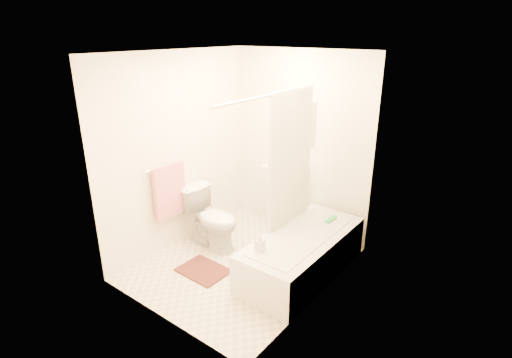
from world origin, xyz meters
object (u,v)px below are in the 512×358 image
Objects in this scene: sink at (285,195)px; bathtub at (302,254)px; toilet at (212,219)px; bath_mat at (203,270)px; soap_bottle at (260,243)px.

sink is 1.12m from bathtub.
sink is (0.47, 0.96, 0.12)m from toilet.
sink reaches higher than bath_mat.
bath_mat is (-0.90, -0.68, -0.22)m from bathtub.
sink is at bearing -22.73° from toilet.
bath_mat is at bearing -144.00° from toilet.
toilet is 1.24m from bathtub.
sink is at bearing 84.26° from bath_mat.
toilet is at bearing 122.71° from bath_mat.
sink reaches higher than bathtub.
soap_bottle is (-0.18, -0.55, 0.33)m from bathtub.
toilet reaches higher than bathtub.
sink is 5.18× the size of soap_bottle.
bath_mat is at bearing -143.17° from bathtub.
soap_bottle is at bearing -106.47° from toilet.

